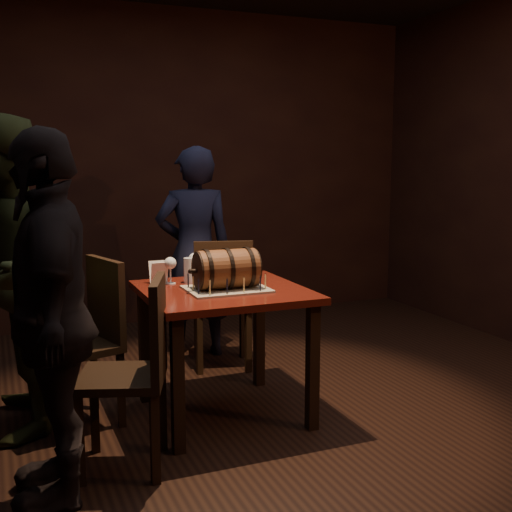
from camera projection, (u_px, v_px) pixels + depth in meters
name	position (u px, v px, depth m)	size (l,w,h in m)	color
room_shell	(265.00, 174.00, 3.44)	(5.04, 5.04, 2.80)	black
pub_table	(223.00, 308.00, 3.66)	(0.90, 0.90, 0.75)	#47110B
cake_board	(227.00, 289.00, 3.60)	(0.45, 0.35, 0.01)	#9D947F
barrel_cake	(226.00, 269.00, 3.59)	(0.40, 0.24, 0.24)	brown
birthday_candles	(227.00, 281.00, 3.60)	(0.40, 0.30, 0.09)	#F9EC95
wine_glass_left	(170.00, 264.00, 3.76)	(0.07, 0.07, 0.16)	silver
wine_glass_mid	(194.00, 260.00, 3.92)	(0.07, 0.07, 0.16)	silver
wine_glass_right	(224.00, 260.00, 3.91)	(0.07, 0.07, 0.16)	silver
pint_of_ale	(190.00, 271.00, 3.80)	(0.07, 0.07, 0.15)	silver
menu_card	(159.00, 273.00, 3.78)	(0.10, 0.05, 0.13)	white
chair_back	(223.00, 297.00, 4.48)	(0.49, 0.49, 0.93)	black
chair_left_rear	(90.00, 332.00, 3.58)	(0.50, 0.50, 0.93)	black
chair_left_front	(138.00, 363.00, 3.04)	(0.51, 0.51, 0.93)	black
person_back	(194.00, 252.00, 4.79)	(0.57, 0.38, 1.57)	#191B33
person_left_rear	(6.00, 278.00, 3.39)	(0.83, 0.65, 1.72)	#363F1F
person_left_front	(51.00, 318.00, 2.74)	(0.95, 0.39, 1.62)	black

